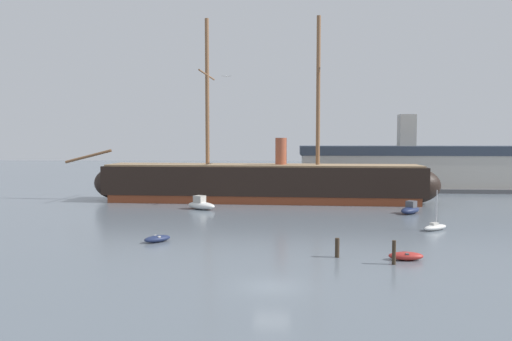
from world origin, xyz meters
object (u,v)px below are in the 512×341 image
dinghy_foreground_left (157,239)px  seagull_in_flight (227,76)px  dinghy_far_left (132,192)px  mooring_piling_nearest (394,252)px  sailboat_mid_right (435,227)px  motorboat_alongside_bow (201,205)px  mooring_piling_left_pair (337,248)px  dockside_warehouse_right (414,168)px  dinghy_foreground_right (406,256)px  motorboat_alongside_stern (410,209)px  tall_ship (262,182)px

dinghy_foreground_left → seagull_in_flight: size_ratio=2.73×
dinghy_foreground_left → dinghy_far_left: 46.03m
dinghy_far_left → mooring_piling_nearest: size_ratio=0.97×
dinghy_far_left → seagull_in_flight: size_ratio=1.80×
sailboat_mid_right → dinghy_far_left: (-46.51, 34.56, -0.16)m
motorboat_alongside_bow → mooring_piling_left_pair: (17.16, -28.39, 0.14)m
dinghy_foreground_left → seagull_in_flight: 18.65m
mooring_piling_left_pair → dinghy_foreground_left: bearing=163.3°
mooring_piling_nearest → seagull_in_flight: seagull_in_flight is taller
dockside_warehouse_right → seagull_in_flight: bearing=-123.6°
dinghy_foreground_right → dockside_warehouse_right: 61.70m
motorboat_alongside_stern → dinghy_far_left: bearing=154.8°
sailboat_mid_right → motorboat_alongside_bow: (-29.56, 14.82, 0.32)m
dinghy_foreground_right → mooring_piling_nearest: (-1.35, -1.59, 0.65)m
dinghy_foreground_left → mooring_piling_left_pair: 18.22m
dinghy_foreground_left → mooring_piling_nearest: mooring_piling_nearest is taller
sailboat_mid_right → motorboat_alongside_bow: 33.07m
tall_ship → dinghy_foreground_right: (14.41, -38.17, -2.87)m
dinghy_foreground_right → sailboat_mid_right: sailboat_mid_right is taller
mooring_piling_nearest → dinghy_foreground_right: bearing=49.6°
motorboat_alongside_stern → seagull_in_flight: size_ratio=4.07×
mooring_piling_left_pair → dockside_warehouse_right: size_ratio=0.03×
dockside_warehouse_right → seagull_in_flight: 59.89m
motorboat_alongside_stern → dockside_warehouse_right: 34.25m
dinghy_far_left → dockside_warehouse_right: bearing=11.0°
dinghy_foreground_right → mooring_piling_left_pair: (-5.78, 0.58, 0.50)m
mooring_piling_left_pair → seagull_in_flight: bearing=137.1°
dinghy_foreground_left → motorboat_alongside_stern: 36.64m
seagull_in_flight → dinghy_foreground_right: bearing=-32.7°
tall_ship → mooring_piling_left_pair: tall_ship is taller
mooring_piling_nearest → motorboat_alongside_bow: bearing=125.2°
tall_ship → dinghy_foreground_right: 40.90m
mooring_piling_left_pair → seagull_in_flight: (-10.98, 10.20, 16.27)m
dinghy_foreground_right → motorboat_alongside_stern: motorboat_alongside_stern is taller
sailboat_mid_right → mooring_piling_nearest: (-7.96, -15.74, 0.61)m
dinghy_foreground_right → dockside_warehouse_right: dockside_warehouse_right is taller
motorboat_alongside_stern → mooring_piling_nearest: bearing=-106.3°
motorboat_alongside_bow → dockside_warehouse_right: bearing=38.4°
dinghy_foreground_left → mooring_piling_nearest: (21.87, -7.40, 0.66)m
tall_ship → mooring_piling_left_pair: 38.64m
dockside_warehouse_right → sailboat_mid_right: bearing=-101.3°
dinghy_foreground_right → dinghy_far_left: dinghy_foreground_right is taller
motorboat_alongside_stern → mooring_piling_nearest: (-8.26, -28.25, 0.38)m
seagull_in_flight → mooring_piling_nearest: bearing=-38.7°
tall_ship → dinghy_foreground_left: size_ratio=21.36×
tall_ship → dinghy_foreground_left: bearing=-105.2°
motorboat_alongside_stern → seagull_in_flight: (-23.67, -15.88, 16.49)m
dinghy_foreground_right → motorboat_alongside_bow: 36.96m
dinghy_far_left → mooring_piling_nearest: bearing=-52.5°
mooring_piling_nearest → motorboat_alongside_stern: bearing=73.7°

